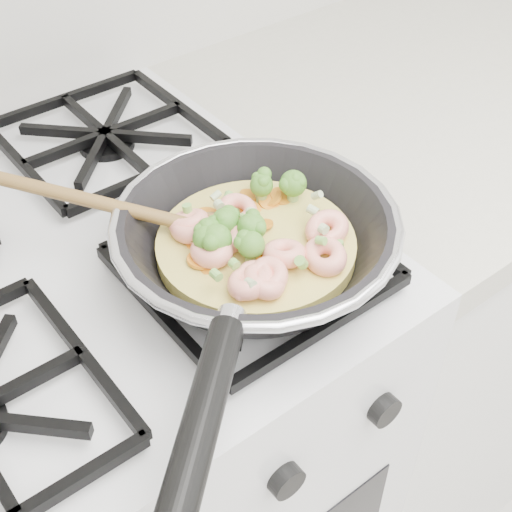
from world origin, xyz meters
TOP-DOWN VIEW (x-y plane):
  - stove at (0.00, 1.70)m, footprint 0.60×0.60m
  - counter_right at (0.80, 1.70)m, footprint 1.00×0.60m
  - skillet at (0.15, 1.54)m, footprint 0.40×0.47m

SIDE VIEW (x-z plane):
  - counter_right at x=0.80m, z-range 0.00..0.90m
  - stove at x=0.00m, z-range 0.00..0.92m
  - skillet at x=0.15m, z-range 0.91..1.00m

